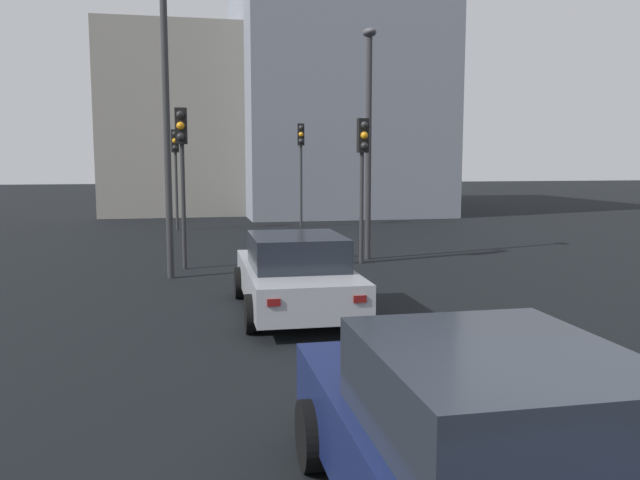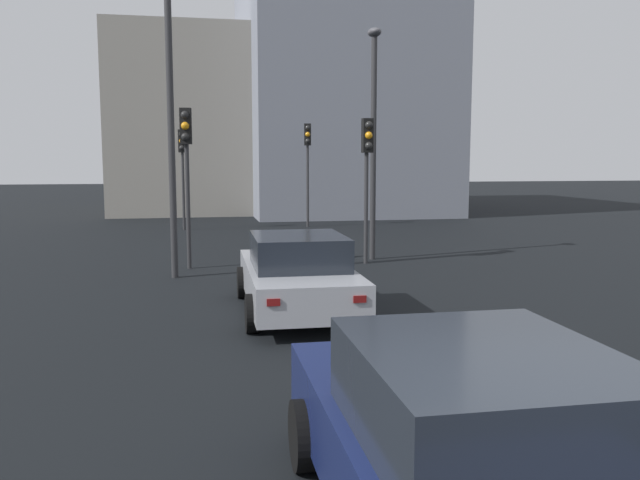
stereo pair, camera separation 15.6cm
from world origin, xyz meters
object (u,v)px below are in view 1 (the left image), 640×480
Objects in this scene: traffic_light_near_left at (363,160)px; traffic_light_far_left at (301,153)px; car_navy_second at (483,452)px; traffic_light_near_right at (175,158)px; street_lamp_far at (369,123)px; traffic_light_far_right at (182,154)px; street_lamp_kerbside at (165,66)px; car_silver_lead at (296,274)px.

traffic_light_near_left is 0.90× the size of traffic_light_far_left.
traffic_light_far_left is (22.84, -2.83, 2.35)m from car_navy_second.
traffic_light_near_right reaches higher than car_navy_second.
traffic_light_near_right is 10.48m from street_lamp_far.
traffic_light_far_right is 5.21m from street_lamp_far.
street_lamp_far is at bearing 36.40° from traffic_light_near_right.
traffic_light_far_right is at bearing 9.43° from car_navy_second.
street_lamp_far is (13.54, -3.06, 3.07)m from car_navy_second.
traffic_light_near_right is at bearing -0.30° from street_lamp_kerbside.
traffic_light_far_left is at bearing 99.40° from traffic_light_near_right.
street_lamp_far is (0.71, -5.09, 0.87)m from traffic_light_far_right.
street_lamp_far reaches higher than car_silver_lead.
street_lamp_kerbside is 5.85m from street_lamp_far.
car_navy_second reaches higher than car_silver_lead.
traffic_light_far_right reaches higher than car_navy_second.
street_lamp_far is (-9.31, -0.24, 0.72)m from traffic_light_far_left.
car_silver_lead is 6.31m from street_lamp_kerbside.
car_silver_lead is 0.98× the size of car_navy_second.
street_lamp_kerbside is (-1.22, 0.32, 2.00)m from traffic_light_far_right.
street_lamp_kerbside is at bearing 11.89° from car_navy_second.
traffic_light_far_right is (-10.02, 4.85, -0.15)m from traffic_light_far_left.
car_navy_second is at bearing 16.80° from traffic_light_far_right.
street_lamp_kerbside reaches higher than traffic_light_near_right.
street_lamp_far is at bearing -12.29° from car_navy_second.
traffic_light_far_right is at bearing 97.95° from street_lamp_far.
street_lamp_far reaches higher than car_navy_second.
traffic_light_far_left is at bearing -9.58° from car_silver_lead.
traffic_light_near_left is at bearing 7.12° from traffic_light_far_left.
traffic_light_near_right is at bearing -170.59° from traffic_light_far_right.
traffic_light_near_left is 5.59m from street_lamp_kerbside.
street_lamp_kerbside is (-11.23, 5.18, 1.84)m from traffic_light_far_left.
car_silver_lead is 1.15× the size of traffic_light_near_left.
traffic_light_near_left is at bearing 32.65° from traffic_light_near_right.
traffic_light_near_right is 0.63× the size of street_lamp_far.
car_navy_second is at bearing -168.57° from street_lamp_kerbside.
traffic_light_near_left is 0.61× the size of street_lamp_far.
street_lamp_far is at bearing 9.37° from traffic_light_far_left.
car_navy_second is 14.22m from street_lamp_far.
traffic_light_far_right is (-9.67, -0.27, 0.06)m from traffic_light_near_right.
traffic_light_far_right is (12.83, 2.03, 2.19)m from car_navy_second.
car_silver_lead is 0.53× the size of street_lamp_kerbside.
traffic_light_near_left is at bearing -26.42° from car_silver_lead.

